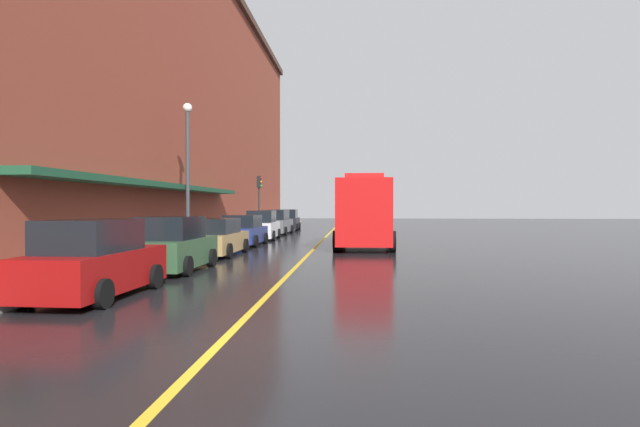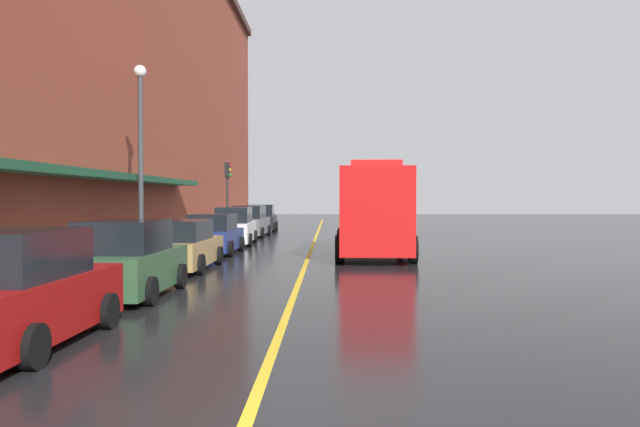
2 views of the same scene
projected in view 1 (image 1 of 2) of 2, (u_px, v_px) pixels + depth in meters
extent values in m
plane|color=black|center=(323.00, 240.00, 33.07)|extent=(112.00, 112.00, 0.00)
cube|color=gray|center=(228.00, 238.00, 33.51)|extent=(2.40, 70.00, 0.15)
cube|color=gold|center=(323.00, 240.00, 33.07)|extent=(0.16, 70.00, 0.01)
cube|color=brown|center=(108.00, 91.00, 32.90)|extent=(12.62, 64.00, 19.03)
cube|color=#19472D|center=(167.00, 186.00, 24.53)|extent=(1.20, 22.40, 0.24)
cube|color=maroon|center=(95.00, 270.00, 12.23)|extent=(1.87, 4.30, 0.92)
cube|color=black|center=(90.00, 236.00, 12.00)|extent=(1.64, 2.38, 0.75)
cylinder|color=black|center=(90.00, 276.00, 13.63)|extent=(0.24, 0.65, 0.64)
cylinder|color=black|center=(155.00, 277.00, 13.46)|extent=(0.24, 0.65, 0.64)
cylinder|color=black|center=(23.00, 292.00, 11.00)|extent=(0.24, 0.65, 0.64)
cylinder|color=black|center=(103.00, 294.00, 10.83)|extent=(0.24, 0.65, 0.64)
cube|color=#2D5133|center=(173.00, 252.00, 17.13)|extent=(1.90, 4.17, 0.90)
cube|color=black|center=(170.00, 228.00, 16.91)|extent=(1.69, 2.30, 0.74)
cylinder|color=black|center=(161.00, 257.00, 18.50)|extent=(0.23, 0.64, 0.64)
cylinder|color=black|center=(212.00, 258.00, 18.34)|extent=(0.23, 0.64, 0.64)
cylinder|color=black|center=(128.00, 266.00, 15.93)|extent=(0.23, 0.64, 0.64)
cylinder|color=black|center=(187.00, 266.00, 15.78)|extent=(0.23, 0.64, 0.64)
cube|color=#A5844C|center=(216.00, 242.00, 22.61)|extent=(1.96, 4.73, 0.79)
cube|color=black|center=(214.00, 226.00, 22.36)|extent=(1.74, 2.61, 0.65)
cylinder|color=black|center=(205.00, 245.00, 24.14)|extent=(0.23, 0.64, 0.64)
cylinder|color=black|center=(245.00, 246.00, 23.98)|extent=(0.23, 0.64, 0.64)
cylinder|color=black|center=(183.00, 251.00, 21.24)|extent=(0.23, 0.64, 0.64)
cylinder|color=black|center=(229.00, 251.00, 21.07)|extent=(0.23, 0.64, 0.64)
cube|color=navy|center=(244.00, 235.00, 28.15)|extent=(1.94, 4.16, 0.82)
cube|color=black|center=(243.00, 221.00, 27.93)|extent=(1.71, 2.31, 0.67)
cylinder|color=black|center=(234.00, 238.00, 29.51)|extent=(0.24, 0.65, 0.64)
cylinder|color=black|center=(265.00, 238.00, 29.33)|extent=(0.24, 0.65, 0.64)
cylinder|color=black|center=(221.00, 241.00, 26.98)|extent=(0.24, 0.65, 0.64)
cylinder|color=black|center=(255.00, 241.00, 26.79)|extent=(0.24, 0.65, 0.64)
cube|color=silver|center=(262.00, 230.00, 33.19)|extent=(1.86, 4.50, 0.93)
cube|color=black|center=(262.00, 216.00, 32.95)|extent=(1.63, 2.49, 0.76)
cylinder|color=black|center=(253.00, 233.00, 34.61)|extent=(0.24, 0.65, 0.64)
cylinder|color=black|center=(278.00, 233.00, 34.54)|extent=(0.24, 0.65, 0.64)
cylinder|color=black|center=(245.00, 236.00, 31.85)|extent=(0.24, 0.65, 0.64)
cylinder|color=black|center=(273.00, 236.00, 31.78)|extent=(0.24, 0.65, 0.64)
cube|color=#595B60|center=(276.00, 226.00, 39.50)|extent=(1.99, 4.93, 0.93)
cube|color=black|center=(276.00, 215.00, 39.24)|extent=(1.75, 2.73, 0.76)
cylinder|color=black|center=(268.00, 229.00, 41.10)|extent=(0.24, 0.65, 0.64)
cylinder|color=black|center=(292.00, 229.00, 40.92)|extent=(0.24, 0.65, 0.64)
cylinder|color=black|center=(260.00, 231.00, 38.09)|extent=(0.24, 0.65, 0.64)
cylinder|color=black|center=(285.00, 231.00, 37.90)|extent=(0.24, 0.65, 0.64)
cube|color=black|center=(287.00, 223.00, 45.51)|extent=(2.02, 4.37, 0.92)
cube|color=black|center=(287.00, 214.00, 45.28)|extent=(1.77, 2.42, 0.76)
cylinder|color=black|center=(278.00, 226.00, 46.89)|extent=(0.24, 0.65, 0.64)
cylinder|color=black|center=(299.00, 226.00, 46.81)|extent=(0.24, 0.65, 0.64)
cylinder|color=black|center=(274.00, 227.00, 44.22)|extent=(0.24, 0.65, 0.64)
cylinder|color=black|center=(297.00, 227.00, 44.14)|extent=(0.24, 0.65, 0.64)
cube|color=red|center=(364.00, 212.00, 24.05)|extent=(2.66, 2.22, 3.14)
cube|color=red|center=(365.00, 214.00, 28.02)|extent=(2.74, 5.30, 2.89)
cube|color=red|center=(364.00, 176.00, 24.02)|extent=(1.83, 0.65, 0.24)
cylinder|color=black|center=(393.00, 242.00, 24.01)|extent=(0.33, 1.01, 1.00)
cylinder|color=black|center=(336.00, 241.00, 24.27)|extent=(0.33, 1.01, 1.00)
cylinder|color=black|center=(390.00, 237.00, 27.26)|extent=(0.33, 1.01, 1.00)
cylinder|color=black|center=(340.00, 237.00, 27.52)|extent=(0.33, 1.01, 1.00)
cylinder|color=black|center=(389.00, 235.00, 29.36)|extent=(0.33, 1.01, 1.00)
cylinder|color=black|center=(343.00, 235.00, 29.62)|extent=(0.33, 1.01, 1.00)
cylinder|color=#4C4C51|center=(89.00, 259.00, 14.47)|extent=(0.07, 0.07, 1.05)
cube|color=black|center=(89.00, 235.00, 14.46)|extent=(0.14, 0.18, 0.28)
cylinder|color=#4C4C51|center=(215.00, 234.00, 27.26)|extent=(0.07, 0.07, 1.05)
cube|color=black|center=(215.00, 221.00, 27.25)|extent=(0.14, 0.18, 0.28)
cylinder|color=#4C4C51|center=(228.00, 231.00, 30.06)|extent=(0.07, 0.07, 1.05)
cube|color=black|center=(228.00, 220.00, 30.05)|extent=(0.14, 0.18, 0.28)
cylinder|color=#33383D|center=(188.00, 180.00, 24.74)|extent=(0.18, 0.18, 6.50)
sphere|color=white|center=(187.00, 108.00, 24.69)|extent=(0.44, 0.44, 0.44)
cylinder|color=#232326|center=(259.00, 210.00, 39.37)|extent=(0.14, 0.14, 3.40)
cube|color=black|center=(259.00, 182.00, 39.34)|extent=(0.28, 0.36, 0.90)
sphere|color=red|center=(261.00, 178.00, 39.32)|extent=(0.16, 0.16, 0.16)
sphere|color=gold|center=(261.00, 182.00, 39.33)|extent=(0.16, 0.16, 0.16)
sphere|color=green|center=(261.00, 186.00, 39.33)|extent=(0.16, 0.16, 0.16)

